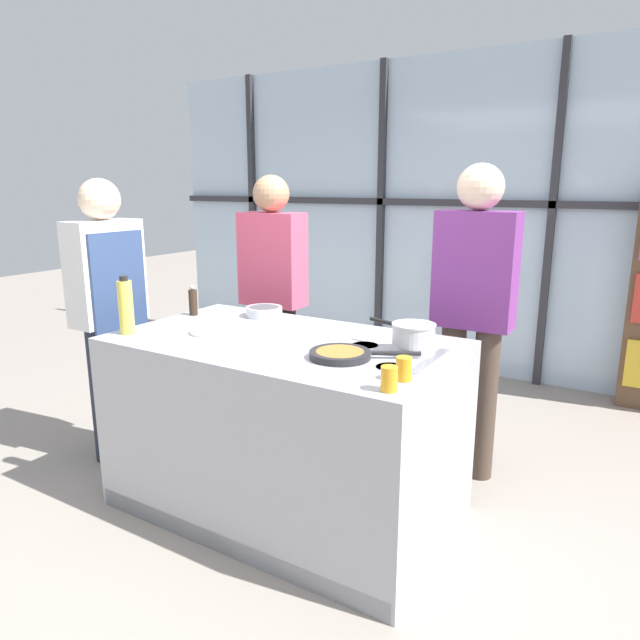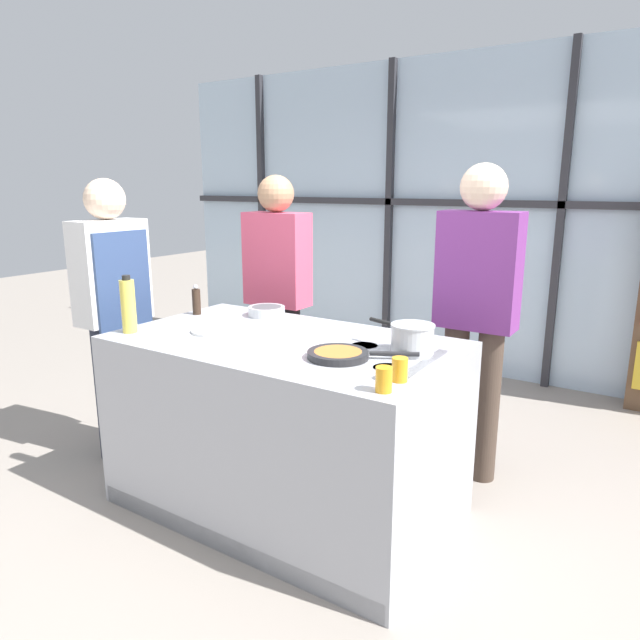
{
  "view_description": "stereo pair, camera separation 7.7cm",
  "coord_description": "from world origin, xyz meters",
  "px_view_note": "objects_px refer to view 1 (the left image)",
  "views": [
    {
      "loc": [
        1.6,
        -2.27,
        1.7
      ],
      "look_at": [
        0.16,
        0.1,
        1.04
      ],
      "focal_mm": 32.0,
      "sensor_mm": 36.0,
      "label": 1
    },
    {
      "loc": [
        1.66,
        -2.23,
        1.7
      ],
      "look_at": [
        0.16,
        0.1,
        1.04
      ],
      "focal_mm": 32.0,
      "sensor_mm": 36.0,
      "label": 2
    }
  ],
  "objects_px": {
    "frying_pan": "(342,354)",
    "mixing_bowl": "(264,311)",
    "juice_glass_far": "(404,369)",
    "spectator_center_left": "(473,303)",
    "spectator_far_left": "(273,287)",
    "saucepan": "(413,337)",
    "chef": "(109,304)",
    "oil_bottle": "(126,307)",
    "juice_glass_near": "(389,379)",
    "white_plate": "(216,331)",
    "pepper_grinder": "(193,302)"
  },
  "relations": [
    {
      "from": "white_plate",
      "to": "juice_glass_near",
      "type": "bearing_deg",
      "value": -16.04
    },
    {
      "from": "juice_glass_near",
      "to": "white_plate",
      "type": "bearing_deg",
      "value": 163.96
    },
    {
      "from": "spectator_far_left",
      "to": "chef",
      "type": "bearing_deg",
      "value": 57.74
    },
    {
      "from": "spectator_center_left",
      "to": "spectator_far_left",
      "type": "bearing_deg",
      "value": 0.0
    },
    {
      "from": "frying_pan",
      "to": "oil_bottle",
      "type": "height_order",
      "value": "oil_bottle"
    },
    {
      "from": "saucepan",
      "to": "oil_bottle",
      "type": "xyz_separation_m",
      "value": [
        -1.41,
        -0.45,
        0.07
      ]
    },
    {
      "from": "frying_pan",
      "to": "juice_glass_far",
      "type": "height_order",
      "value": "juice_glass_far"
    },
    {
      "from": "oil_bottle",
      "to": "juice_glass_far",
      "type": "height_order",
      "value": "oil_bottle"
    },
    {
      "from": "spectator_far_left",
      "to": "juice_glass_far",
      "type": "bearing_deg",
      "value": 142.11
    },
    {
      "from": "spectator_far_left",
      "to": "juice_glass_near",
      "type": "xyz_separation_m",
      "value": [
        1.46,
        -1.28,
        -0.02
      ]
    },
    {
      "from": "oil_bottle",
      "to": "juice_glass_far",
      "type": "distance_m",
      "value": 1.53
    },
    {
      "from": "frying_pan",
      "to": "mixing_bowl",
      "type": "relative_size",
      "value": 2.12
    },
    {
      "from": "white_plate",
      "to": "pepper_grinder",
      "type": "height_order",
      "value": "pepper_grinder"
    },
    {
      "from": "juice_glass_far",
      "to": "spectator_center_left",
      "type": "bearing_deg",
      "value": 93.18
    },
    {
      "from": "spectator_center_left",
      "to": "saucepan",
      "type": "distance_m",
      "value": 0.76
    },
    {
      "from": "spectator_far_left",
      "to": "juice_glass_near",
      "type": "bearing_deg",
      "value": 138.85
    },
    {
      "from": "frying_pan",
      "to": "white_plate",
      "type": "distance_m",
      "value": 0.8
    },
    {
      "from": "mixing_bowl",
      "to": "juice_glass_near",
      "type": "height_order",
      "value": "juice_glass_near"
    },
    {
      "from": "white_plate",
      "to": "juice_glass_far",
      "type": "xyz_separation_m",
      "value": [
        1.15,
        -0.19,
        0.04
      ]
    },
    {
      "from": "frying_pan",
      "to": "saucepan",
      "type": "bearing_deg",
      "value": 45.76
    },
    {
      "from": "spectator_far_left",
      "to": "spectator_center_left",
      "type": "xyz_separation_m",
      "value": [
        1.4,
        -0.0,
        0.04
      ]
    },
    {
      "from": "chef",
      "to": "juice_glass_far",
      "type": "relative_size",
      "value": 17.85
    },
    {
      "from": "white_plate",
      "to": "frying_pan",
      "type": "bearing_deg",
      "value": -3.97
    },
    {
      "from": "frying_pan",
      "to": "white_plate",
      "type": "relative_size",
      "value": 1.68
    },
    {
      "from": "chef",
      "to": "frying_pan",
      "type": "height_order",
      "value": "chef"
    },
    {
      "from": "chef",
      "to": "juice_glass_near",
      "type": "xyz_separation_m",
      "value": [
        2.04,
        -0.37,
        0.0
      ]
    },
    {
      "from": "oil_bottle",
      "to": "pepper_grinder",
      "type": "height_order",
      "value": "oil_bottle"
    },
    {
      "from": "frying_pan",
      "to": "mixing_bowl",
      "type": "xyz_separation_m",
      "value": [
        -0.8,
        0.49,
        0.01
      ]
    },
    {
      "from": "saucepan",
      "to": "mixing_bowl",
      "type": "bearing_deg",
      "value": 166.76
    },
    {
      "from": "juice_glass_far",
      "to": "chef",
      "type": "bearing_deg",
      "value": 173.61
    },
    {
      "from": "white_plate",
      "to": "saucepan",
      "type": "bearing_deg",
      "value": 10.47
    },
    {
      "from": "frying_pan",
      "to": "oil_bottle",
      "type": "relative_size",
      "value": 1.51
    },
    {
      "from": "frying_pan",
      "to": "spectator_far_left",
      "type": "bearing_deg",
      "value": 137.8
    },
    {
      "from": "spectator_far_left",
      "to": "frying_pan",
      "type": "distance_m",
      "value": 1.49
    },
    {
      "from": "juice_glass_near",
      "to": "saucepan",
      "type": "bearing_deg",
      "value": 102.68
    },
    {
      "from": "spectator_far_left",
      "to": "saucepan",
      "type": "height_order",
      "value": "spectator_far_left"
    },
    {
      "from": "saucepan",
      "to": "juice_glass_far",
      "type": "xyz_separation_m",
      "value": [
        0.12,
        -0.38,
        -0.02
      ]
    },
    {
      "from": "pepper_grinder",
      "to": "juice_glass_far",
      "type": "distance_m",
      "value": 1.6
    },
    {
      "from": "spectator_far_left",
      "to": "oil_bottle",
      "type": "distance_m",
      "value": 1.21
    },
    {
      "from": "chef",
      "to": "mixing_bowl",
      "type": "xyz_separation_m",
      "value": [
        0.88,
        0.4,
        -0.02
      ]
    },
    {
      "from": "spectator_center_left",
      "to": "juice_glass_near",
      "type": "height_order",
      "value": "spectator_center_left"
    },
    {
      "from": "chef",
      "to": "pepper_grinder",
      "type": "distance_m",
      "value": 0.54
    },
    {
      "from": "frying_pan",
      "to": "saucepan",
      "type": "xyz_separation_m",
      "value": [
        0.24,
        0.25,
        0.06
      ]
    },
    {
      "from": "spectator_center_left",
      "to": "white_plate",
      "type": "relative_size",
      "value": 6.64
    },
    {
      "from": "pepper_grinder",
      "to": "juice_glass_near",
      "type": "bearing_deg",
      "value": -20.37
    },
    {
      "from": "juice_glass_near",
      "to": "chef",
      "type": "bearing_deg",
      "value": 169.76
    },
    {
      "from": "spectator_far_left",
      "to": "pepper_grinder",
      "type": "relative_size",
      "value": 9.68
    },
    {
      "from": "saucepan",
      "to": "mixing_bowl",
      "type": "relative_size",
      "value": 1.69
    },
    {
      "from": "chef",
      "to": "white_plate",
      "type": "height_order",
      "value": "chef"
    },
    {
      "from": "white_plate",
      "to": "mixing_bowl",
      "type": "xyz_separation_m",
      "value": [
        -0.01,
        0.44,
        0.02
      ]
    }
  ]
}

